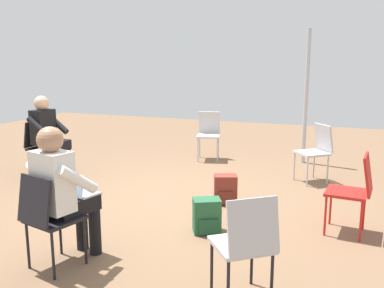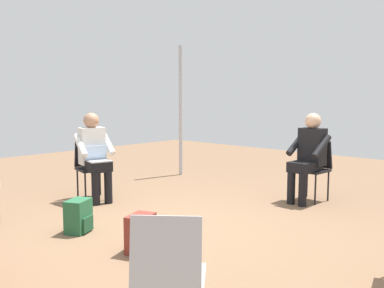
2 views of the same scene
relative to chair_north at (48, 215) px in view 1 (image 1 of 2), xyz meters
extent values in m
plane|color=brown|center=(-0.28, -2.01, -0.50)|extent=(14.00, 14.00, 0.00)
cube|color=black|center=(-0.02, -0.07, -0.06)|extent=(0.49, 0.49, 0.03)
cylinder|color=black|center=(0.11, -0.28, -0.29)|extent=(0.02, 0.02, 0.42)
cylinder|color=black|center=(-0.22, -0.19, -0.29)|extent=(0.02, 0.02, 0.42)
cylinder|color=black|center=(0.19, 0.05, -0.29)|extent=(0.02, 0.02, 0.42)
cylinder|color=black|center=(-0.14, 0.14, -0.29)|extent=(0.02, 0.02, 0.42)
cube|color=black|center=(0.03, 0.11, 0.15)|extent=(0.39, 0.18, 0.40)
cube|color=#B7B7BC|center=(-1.64, -0.13, -0.06)|extent=(0.56, 0.56, 0.03)
cylinder|color=black|center=(-1.40, -0.16, -0.29)|extent=(0.02, 0.02, 0.42)
cylinder|color=black|center=(-1.67, -0.37, -0.29)|extent=(0.02, 0.02, 0.42)
cylinder|color=black|center=(-1.61, 0.10, -0.29)|extent=(0.02, 0.02, 0.42)
cylinder|color=black|center=(-1.88, -0.11, -0.29)|extent=(0.02, 0.02, 0.42)
cube|color=#B7B7BC|center=(-1.76, 0.01, 0.15)|extent=(0.36, 0.31, 0.40)
cube|color=#B7B7BC|center=(0.03, -4.32, -0.06)|extent=(0.49, 0.49, 0.03)
cylinder|color=#B7B7BC|center=(-0.18, -4.20, -0.29)|extent=(0.02, 0.02, 0.42)
cylinder|color=#B7B7BC|center=(0.15, -4.11, -0.29)|extent=(0.02, 0.02, 0.42)
cylinder|color=#B7B7BC|center=(-0.09, -4.53, -0.29)|extent=(0.02, 0.02, 0.42)
cylinder|color=#B7B7BC|center=(0.24, -4.44, -0.29)|extent=(0.02, 0.02, 0.42)
cube|color=#B7B7BC|center=(0.08, -4.50, 0.15)|extent=(0.39, 0.19, 0.40)
cube|color=red|center=(-2.34, -1.74, -0.06)|extent=(0.44, 0.44, 0.03)
cylinder|color=red|center=(-2.16, -1.59, -0.29)|extent=(0.02, 0.02, 0.42)
cylinder|color=red|center=(-2.19, -1.93, -0.29)|extent=(0.02, 0.02, 0.42)
cylinder|color=red|center=(-2.49, -1.56, -0.29)|extent=(0.02, 0.02, 0.42)
cylinder|color=red|center=(-2.53, -1.89, -0.29)|extent=(0.02, 0.02, 0.42)
cube|color=red|center=(-2.53, -1.72, 0.15)|extent=(0.13, 0.39, 0.40)
cube|color=black|center=(2.02, -2.41, -0.06)|extent=(0.43, 0.43, 0.03)
cylinder|color=black|center=(1.84, -2.57, -0.29)|extent=(0.02, 0.02, 0.42)
cylinder|color=black|center=(1.87, -2.23, -0.29)|extent=(0.02, 0.02, 0.42)
cylinder|color=black|center=(2.18, -2.59, -0.29)|extent=(0.02, 0.02, 0.42)
cylinder|color=black|center=(2.20, -2.25, -0.29)|extent=(0.02, 0.02, 0.42)
cube|color=black|center=(2.21, -2.42, 0.15)|extent=(0.12, 0.39, 0.40)
cube|color=#B7B7BC|center=(-1.82, -3.53, -0.06)|extent=(0.56, 0.56, 0.03)
cylinder|color=#B7B7BC|center=(-1.80, -3.29, -0.29)|extent=(0.02, 0.02, 0.42)
cylinder|color=#B7B7BC|center=(-1.58, -3.55, -0.29)|extent=(0.02, 0.02, 0.42)
cylinder|color=#B7B7BC|center=(-2.06, -3.51, -0.29)|extent=(0.02, 0.02, 0.42)
cylinder|color=#B7B7BC|center=(-1.85, -3.77, -0.29)|extent=(0.02, 0.02, 0.42)
cube|color=#B7B7BC|center=(-1.97, -3.65, 0.15)|extent=(0.31, 0.35, 0.40)
cylinder|color=black|center=(-0.02, -0.44, -0.27)|extent=(0.11, 0.11, 0.45)
cylinder|color=black|center=(-0.19, -0.40, -0.27)|extent=(0.11, 0.11, 0.45)
cube|color=black|center=(-0.06, -0.25, 0.01)|extent=(0.39, 0.48, 0.14)
cube|color=silver|center=(-0.02, -0.07, 0.27)|extent=(0.38, 0.30, 0.52)
sphere|color=#A87A5B|center=(-0.02, -0.07, 0.63)|extent=(0.22, 0.22, 0.22)
cylinder|color=silver|center=(0.15, -0.22, 0.30)|extent=(0.18, 0.41, 0.31)
cylinder|color=silver|center=(-0.24, -0.12, 0.30)|extent=(0.18, 0.41, 0.31)
cube|color=#9EA0A5|center=(-0.09, -0.36, 0.09)|extent=(0.34, 0.29, 0.02)
cube|color=#B2D1F2|center=(-0.06, -0.26, 0.20)|extent=(0.30, 0.12, 0.20)
cylinder|color=black|center=(1.66, -2.48, -0.27)|extent=(0.11, 0.11, 0.45)
cylinder|color=black|center=(1.67, -2.30, -0.27)|extent=(0.11, 0.11, 0.45)
cube|color=black|center=(1.84, -2.40, 0.01)|extent=(0.44, 0.33, 0.14)
cube|color=black|center=(2.02, -2.41, 0.27)|extent=(0.24, 0.35, 0.52)
sphere|color=#DBAD89|center=(2.02, -2.41, 0.63)|extent=(0.22, 0.22, 0.22)
cylinder|color=black|center=(1.91, -2.60, 0.30)|extent=(0.40, 0.12, 0.31)
cylinder|color=black|center=(1.94, -2.21, 0.30)|extent=(0.40, 0.12, 0.31)
cube|color=maroon|center=(-0.92, -2.19, -0.32)|extent=(0.33, 0.29, 0.36)
cube|color=maroon|center=(-0.92, -2.19, -0.40)|extent=(0.27, 0.30, 0.16)
cube|color=#235B38|center=(-0.99, -1.24, -0.32)|extent=(0.34, 0.31, 0.36)
cube|color=#1C492C|center=(-0.99, -1.24, -0.40)|extent=(0.29, 0.31, 0.16)
cylinder|color=#B2B2B7|center=(-1.58, -4.71, 0.64)|extent=(0.07, 0.07, 2.27)
camera|label=1|loc=(-2.35, 2.75, 1.30)|focal=40.00mm
camera|label=2|loc=(-3.45, -5.23, 0.98)|focal=40.00mm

